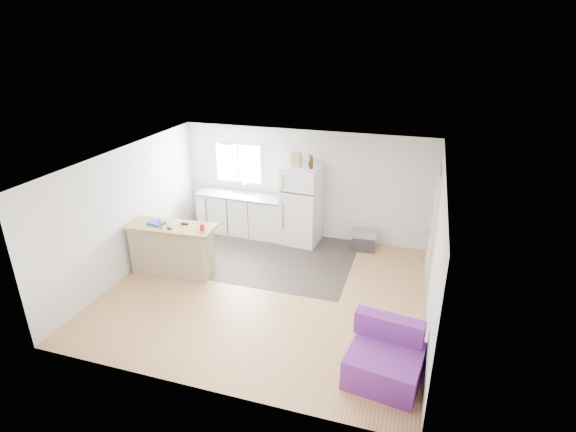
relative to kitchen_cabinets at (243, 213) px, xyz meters
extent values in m
cube|color=#AF7D49|center=(1.36, -2.18, -0.48)|extent=(5.50, 5.00, 0.01)
cube|color=white|center=(1.36, -2.18, 1.93)|extent=(5.50, 5.00, 0.01)
cube|color=silver|center=(1.36, 0.32, 0.73)|extent=(5.50, 0.01, 2.40)
cube|color=silver|center=(1.36, -4.68, 0.73)|extent=(5.50, 0.01, 2.40)
cube|color=silver|center=(-1.39, -2.18, 0.73)|extent=(0.01, 5.00, 2.40)
cube|color=silver|center=(4.11, -2.18, 0.73)|extent=(0.01, 5.00, 2.40)
cube|color=#2F2923|center=(0.64, -0.93, -0.47)|extent=(4.05, 2.50, 0.00)
cube|color=white|center=(-0.19, 0.31, 1.08)|extent=(1.18, 0.04, 0.98)
cube|color=white|center=(-0.19, 0.29, 1.08)|extent=(1.05, 0.01, 0.85)
cube|color=white|center=(-0.19, 0.29, 1.08)|extent=(0.03, 0.02, 0.85)
cube|color=white|center=(4.08, -0.63, 0.54)|extent=(0.05, 0.82, 2.03)
cube|color=white|center=(4.09, -0.63, 0.55)|extent=(0.03, 0.92, 2.10)
sphere|color=gold|center=(4.04, -0.95, 0.53)|extent=(0.07, 0.07, 0.07)
cylinder|color=white|center=(0.16, -0.98, 1.89)|extent=(0.30, 0.30, 0.07)
cube|color=white|center=(0.00, 0.00, -0.03)|extent=(2.04, 0.67, 0.89)
cube|color=slate|center=(0.00, 0.00, 0.44)|extent=(2.10, 0.72, 0.04)
cube|color=silver|center=(0.00, -0.03, 0.44)|extent=(0.57, 0.44, 0.06)
cube|color=tan|center=(-0.55, -2.10, 0.01)|extent=(1.51, 0.62, 0.96)
cube|color=tan|center=(-0.52, -2.10, 0.51)|extent=(1.66, 0.73, 0.04)
cube|color=white|center=(1.40, -0.05, 0.39)|extent=(0.81, 0.77, 1.72)
cube|color=black|center=(1.40, -0.41, 0.76)|extent=(0.76, 0.07, 0.02)
cube|color=silver|center=(1.09, -0.41, 0.99)|extent=(0.03, 0.02, 0.31)
cube|color=silver|center=(1.09, -0.41, 0.23)|extent=(0.03, 0.02, 0.60)
cube|color=#2D2D2F|center=(2.77, -0.04, -0.31)|extent=(0.50, 0.35, 0.32)
cube|color=gray|center=(2.77, -0.04, -0.12)|extent=(0.52, 0.38, 0.06)
cube|color=purple|center=(3.60, -3.78, -0.25)|extent=(1.05, 1.01, 0.44)
cube|color=purple|center=(3.60, -3.45, 0.13)|extent=(0.96, 0.35, 0.33)
cube|color=white|center=(-0.34, -2.15, -0.33)|extent=(0.18, 0.15, 0.28)
cylinder|color=#1B30C3|center=(-0.34, -2.15, -0.16)|extent=(0.07, 0.07, 0.05)
cylinder|color=green|center=(-0.67, -2.15, 0.14)|extent=(0.10, 0.31, 1.16)
sphere|color=beige|center=(-0.78, -2.27, -0.42)|extent=(0.13, 0.13, 0.13)
cylinder|color=red|center=(0.12, -2.11, 0.59)|extent=(0.09, 0.09, 0.12)
cube|color=blue|center=(-0.82, -2.12, 0.55)|extent=(0.34, 0.27, 0.04)
cube|color=black|center=(-0.31, -1.99, 0.54)|extent=(0.15, 0.07, 0.03)
cube|color=black|center=(-0.47, -2.25, 0.54)|extent=(0.11, 0.07, 0.03)
cube|color=tan|center=(1.29, -0.12, 1.40)|extent=(0.21, 0.11, 0.30)
cylinder|color=#351D09|center=(1.62, -0.17, 1.37)|extent=(0.08, 0.08, 0.25)
cylinder|color=#351D09|center=(1.56, -0.04, 1.37)|extent=(0.08, 0.08, 0.25)
camera|label=1|loc=(3.78, -8.67, 3.89)|focal=28.00mm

